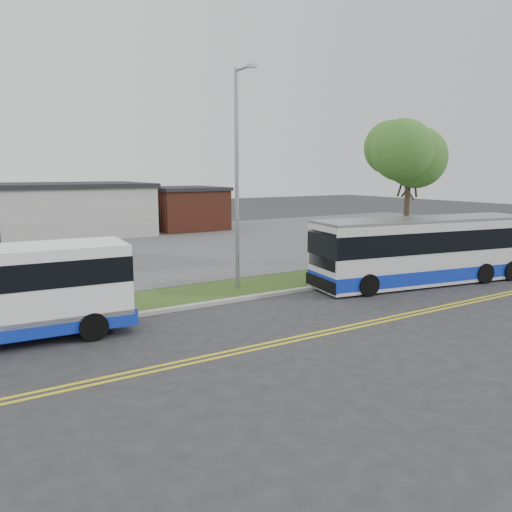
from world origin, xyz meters
TOP-DOWN VIEW (x-y plane):
  - ground at (0.00, 0.00)m, footprint 140.00×140.00m
  - lane_line_north at (0.00, -3.85)m, footprint 70.00×0.12m
  - lane_line_south at (0.00, -4.15)m, footprint 70.00×0.12m
  - curb at (0.00, 1.10)m, footprint 80.00×0.30m
  - verge at (0.00, 2.90)m, footprint 80.00×3.30m
  - parking_lot at (0.00, 17.00)m, footprint 80.00×25.00m
  - brick_wing at (10.50, 26.00)m, footprint 6.30×7.30m
  - tree_east at (14.00, 3.00)m, footprint 5.20×5.20m
  - streetlight_near at (3.00, 2.73)m, footprint 0.35×1.53m
  - shuttle_bus at (-6.01, 0.55)m, footprint 7.95×3.05m
  - transit_bus at (11.35, -0.55)m, footprint 11.55×4.36m
  - pedestrian at (-2.61, 4.00)m, footprint 0.70×0.55m
  - parked_car_a at (-5.82, 9.16)m, footprint 2.52×4.22m
  - grocery_bag_left at (-2.91, 3.75)m, footprint 0.32×0.32m
  - grocery_bag_right at (-2.31, 4.25)m, footprint 0.32×0.32m

SIDE VIEW (x-z plane):
  - ground at x=0.00m, z-range 0.00..0.00m
  - lane_line_north at x=0.00m, z-range 0.00..0.01m
  - lane_line_south at x=0.00m, z-range 0.00..0.01m
  - verge at x=0.00m, z-range 0.00..0.10m
  - parking_lot at x=0.00m, z-range 0.00..0.10m
  - curb at x=0.00m, z-range 0.00..0.15m
  - grocery_bag_left at x=-2.91m, z-range 0.10..0.42m
  - grocery_bag_right at x=-2.31m, z-range 0.10..0.42m
  - parked_car_a at x=-5.82m, z-range 0.10..1.41m
  - pedestrian at x=-2.61m, z-range 0.10..1.77m
  - transit_bus at x=11.35m, z-range 0.02..3.15m
  - shuttle_bus at x=-6.01m, z-range 0.10..3.09m
  - brick_wing at x=10.50m, z-range 0.01..3.91m
  - streetlight_near at x=3.00m, z-range 0.48..9.98m
  - tree_east at x=14.00m, z-range 2.04..10.37m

